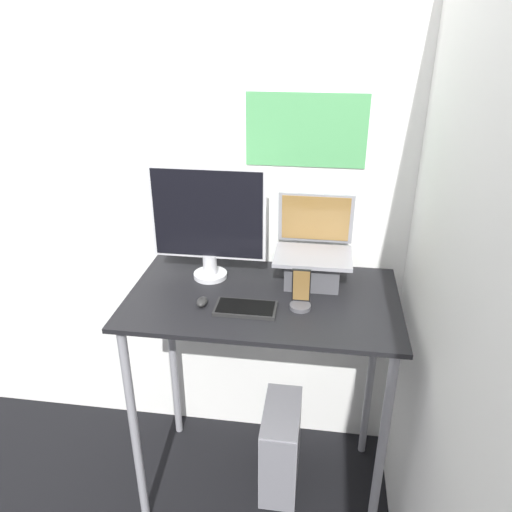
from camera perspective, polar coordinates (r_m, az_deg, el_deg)
wall_back at (r=2.33m, az=2.15°, el=5.38°), size 6.00×0.06×2.60m
wall_side_right at (r=1.70m, az=21.37°, el=-4.50°), size 0.05×6.00×2.60m
desk at (r=2.14m, az=0.78°, el=-8.44°), size 1.11×0.65×1.07m
laptop at (r=2.12m, az=6.51°, el=-0.59°), size 0.32×0.26×0.37m
monitor at (r=2.11m, az=-5.48°, el=3.77°), size 0.49×0.15×0.50m
keyboard at (r=1.96m, az=-1.20°, el=-5.98°), size 0.24×0.13×0.02m
mouse at (r=1.99m, az=-6.19°, el=-5.22°), size 0.04×0.07×0.03m
cell_phone at (r=1.96m, az=5.14°, el=-4.61°), size 0.08×0.08×0.17m
computer_tower at (r=2.59m, az=2.85°, el=-20.91°), size 0.17×0.37×0.45m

